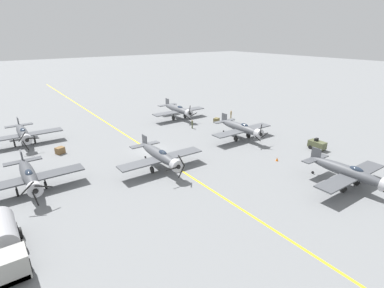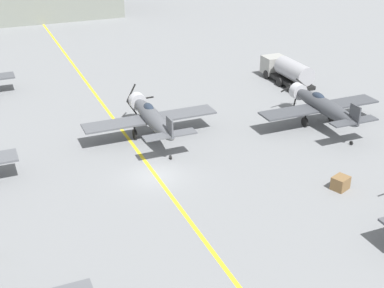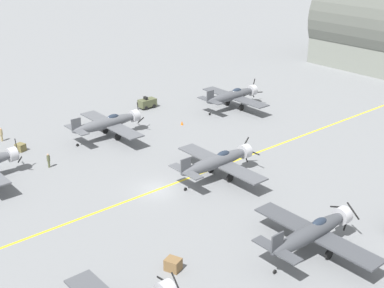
# 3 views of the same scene
# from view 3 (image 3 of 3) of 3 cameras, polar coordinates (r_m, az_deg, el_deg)

# --- Properties ---
(ground_plane) EXTENTS (400.00, 400.00, 0.00)m
(ground_plane) POSITION_cam_3_polar(r_m,az_deg,el_deg) (55.68, -3.67, -4.88)
(ground_plane) COLOR slate
(taxiway_stripe) EXTENTS (0.30, 160.00, 0.01)m
(taxiway_stripe) POSITION_cam_3_polar(r_m,az_deg,el_deg) (55.68, -3.67, -4.87)
(taxiway_stripe) COLOR yellow
(taxiway_stripe) RESTS_ON ground
(airplane_mid_left) EXTENTS (12.00, 9.98, 3.79)m
(airplane_mid_left) POSITION_cam_3_polar(r_m,az_deg,el_deg) (68.80, -8.92, 2.25)
(airplane_mid_left) COLOR #56595E
(airplane_mid_left) RESTS_ON ground
(airplane_far_left) EXTENTS (12.00, 9.98, 3.76)m
(airplane_far_left) POSITION_cam_3_polar(r_m,az_deg,el_deg) (79.06, 4.39, 5.18)
(airplane_far_left) COLOR #4B4E53
(airplane_far_left) RESTS_ON ground
(airplane_mid_right) EXTENTS (12.00, 9.98, 3.65)m
(airplane_mid_right) POSITION_cam_3_polar(r_m,az_deg,el_deg) (45.81, 12.80, -9.13)
(airplane_mid_right) COLOR #42454A
(airplane_mid_right) RESTS_ON ground
(airplane_mid_center) EXTENTS (12.00, 9.98, 3.65)m
(airplane_mid_center) POSITION_cam_3_polar(r_m,az_deg,el_deg) (57.17, 2.81, -1.84)
(airplane_mid_center) COLOR #53555B
(airplane_mid_center) RESTS_ON ground
(tow_tractor) EXTENTS (1.57, 2.60, 1.79)m
(tow_tractor) POSITION_cam_3_polar(r_m,az_deg,el_deg) (79.76, -4.80, 4.40)
(tow_tractor) COLOR #515638
(tow_tractor) RESTS_ON ground
(ground_crew_walking) EXTENTS (0.37, 0.37, 1.68)m
(ground_crew_walking) POSITION_cam_3_polar(r_m,az_deg,el_deg) (62.19, -15.06, -1.65)
(ground_crew_walking) COLOR #515638
(ground_crew_walking) RESTS_ON ground
(ground_crew_inspecting) EXTENTS (0.38, 0.38, 1.76)m
(ground_crew_inspecting) POSITION_cam_3_polar(r_m,az_deg,el_deg) (71.39, -19.68, 1.02)
(ground_crew_inspecting) COLOR tan
(ground_crew_inspecting) RESTS_ON ground
(supply_crate_by_tanker) EXTENTS (1.32, 1.20, 0.91)m
(supply_crate_by_tanker) POSITION_cam_3_polar(r_m,az_deg,el_deg) (67.80, -17.82, -0.34)
(supply_crate_by_tanker) COLOR brown
(supply_crate_by_tanker) RESTS_ON ground
(supply_crate_mid_lane) EXTENTS (1.49, 1.37, 1.00)m
(supply_crate_mid_lane) POSITION_cam_3_polar(r_m,az_deg,el_deg) (43.56, -2.03, -12.72)
(supply_crate_mid_lane) COLOR brown
(supply_crate_mid_lane) RESTS_ON ground
(traffic_cone) EXTENTS (0.36, 0.36, 0.55)m
(traffic_cone) POSITION_cam_3_polar(r_m,az_deg,el_deg) (72.90, -1.08, 2.26)
(traffic_cone) COLOR orange
(traffic_cone) RESTS_ON ground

